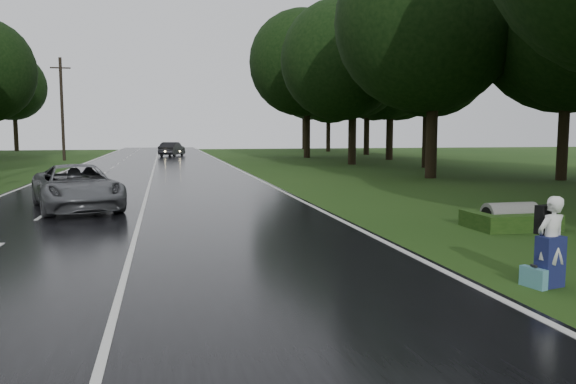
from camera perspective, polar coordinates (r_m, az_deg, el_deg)
name	(u,v)px	position (r m, az deg, el deg)	size (l,w,h in m)	color
ground	(126,272)	(11.06, -16.21, -7.83)	(160.00, 160.00, 0.00)	#213F12
road	(150,181)	(30.84, -13.90, 1.08)	(12.00, 140.00, 0.04)	black
lane_center	(150,181)	(30.84, -13.90, 1.13)	(0.12, 140.00, 0.01)	silver
grey_car	(77,187)	(20.09, -20.81, 0.49)	(2.50, 5.41, 1.50)	#56585C
far_car	(172,149)	(62.97, -11.78, 4.32)	(1.64, 4.70, 1.55)	black
hitchhiker	(550,245)	(10.48, 25.26, -4.89)	(0.64, 0.60, 1.56)	silver
suitcase	(533,278)	(10.40, 23.81, -8.02)	(0.14, 0.48, 0.34)	teal
culvert	(509,228)	(16.51, 21.72, -3.46)	(0.72, 0.72, 1.43)	slate
utility_pole_far	(64,160)	(56.95, -21.92, 3.01)	(1.80, 0.28, 9.59)	black
tree_right_d	(430,178)	(33.36, 14.37, 1.40)	(9.68, 9.68, 15.13)	black
tree_right_e	(352,164)	(46.51, 6.55, 2.82)	(9.19, 9.19, 14.36)	black
tree_right_f	(307,158)	(58.83, 1.95, 3.53)	(10.83, 10.83, 16.92)	black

